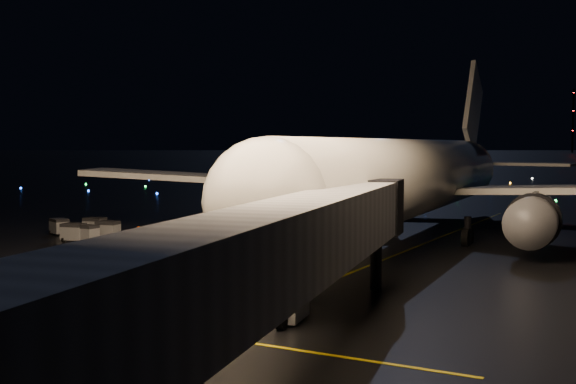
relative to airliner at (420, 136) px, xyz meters
name	(u,v)px	position (x,y,z in m)	size (l,w,h in m)	color
lane_centre	(388,258)	(1.29, -11.57, -9.40)	(0.25, 80.00, 0.02)	#DDC209
airliner	(420,136)	(0.00, 0.00, 0.00)	(66.39, 63.07, 18.81)	white
pushback_tug	(258,297)	(2.25, -32.58, -8.30)	(4.63, 2.42, 2.20)	silver
belt_loader	(198,240)	(-9.60, -21.00, -7.62)	(7.36, 2.01, 3.57)	silver
crew_c	(139,237)	(-19.15, -16.05, -8.51)	(1.05, 0.44, 1.80)	#FB5B0B
safety_cone_0	(322,240)	(-6.79, -6.16, -9.17)	(0.41, 0.41, 0.46)	#F43F0E
safety_cone_1	(270,237)	(-11.66, -6.94, -9.13)	(0.49, 0.49, 0.56)	#F43F0E
safety_cone_2	(278,244)	(-8.88, -10.44, -9.14)	(0.46, 0.46, 0.52)	#F43F0E
safety_cone_3	(230,219)	(-23.38, 4.74, -9.13)	(0.48, 0.48, 0.54)	#F43F0E
radio_mast	(573,121)	(-70.71, 713.43, 22.59)	(1.80, 1.80, 64.00)	black
taxiway_lights	(493,188)	(-10.71, 79.43, -9.23)	(164.00, 92.00, 0.36)	black
baggage_cart_0	(108,230)	(-25.15, -13.14, -8.59)	(1.92, 1.35, 1.63)	gray
baggage_cart_1	(74,233)	(-26.51, -16.03, -8.58)	(1.94, 1.36, 1.65)	gray
baggage_cart_2	(87,234)	(-25.20, -15.74, -8.64)	(1.81, 1.27, 1.54)	gray
baggage_cart_3	(95,226)	(-28.40, -11.38, -8.59)	(1.92, 1.35, 1.63)	gray
baggage_cart_4	(59,227)	(-31.35, -13.02, -8.63)	(1.83, 1.28, 1.56)	gray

